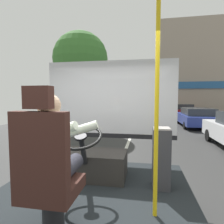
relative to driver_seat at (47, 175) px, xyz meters
The scene contains 12 objects.
ground 9.34m from the driver_seat, 89.01° to the left, with size 18.00×44.00×0.06m.
driver_seat is the anchor object (origin of this frame).
bus_driver 0.23m from the driver_seat, 90.00° to the left, with size 0.75×0.54×0.80m.
steering_console 1.32m from the driver_seat, 90.00° to the left, with size 1.10×0.99×0.85m.
handrail_pole 1.19m from the driver_seat, 27.20° to the left, with size 0.04×0.04×2.23m.
fare_box 1.55m from the driver_seat, 46.93° to the left, with size 0.24×0.26×0.84m.
windshield_panel 2.14m from the driver_seat, 85.59° to the left, with size 2.50×0.08×1.48m.
street_tree 9.31m from the driver_seat, 107.74° to the left, with size 2.99×2.99×5.48m.
shop_building 20.21m from the driver_seat, 70.47° to the left, with size 9.52×5.94×8.82m.
parked_car_blue 11.98m from the driver_seat, 69.93° to the left, with size 2.03×4.15×1.21m.
parked_car_red 17.59m from the driver_seat, 76.03° to the left, with size 1.97×4.22×1.30m.
parked_car_charcoal 22.20m from the driver_seat, 78.41° to the left, with size 1.79×3.89×1.23m.
Camera 1 is at (0.67, -1.89, 1.84)m, focal length 29.71 mm.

